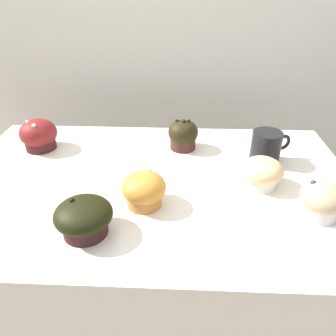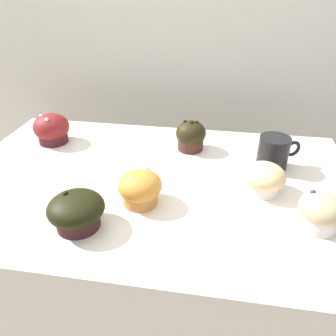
% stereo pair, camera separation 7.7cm
% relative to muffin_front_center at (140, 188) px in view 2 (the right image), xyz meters
% --- Properties ---
extents(wall_back, '(3.20, 0.10, 1.80)m').
position_rel_muffin_front_center_xyz_m(wall_back, '(0.01, 0.70, -0.08)').
color(wall_back, beige).
rests_on(wall_back, ground).
extents(display_counter, '(1.00, 0.64, 0.94)m').
position_rel_muffin_front_center_xyz_m(display_counter, '(0.01, 0.10, -0.51)').
color(display_counter, silver).
rests_on(display_counter, ground).
extents(muffin_front_center, '(0.10, 0.10, 0.08)m').
position_rel_muffin_front_center_xyz_m(muffin_front_center, '(0.00, 0.00, 0.00)').
color(muffin_front_center, '#CD833E').
rests_on(muffin_front_center, display_counter).
extents(muffin_back_left, '(0.10, 0.10, 0.09)m').
position_rel_muffin_front_center_xyz_m(muffin_back_left, '(-0.33, 0.25, 0.00)').
color(muffin_back_left, '#461B20').
rests_on(muffin_back_left, display_counter).
extents(muffin_back_right, '(0.11, 0.11, 0.08)m').
position_rel_muffin_front_center_xyz_m(muffin_back_right, '(-0.11, -0.10, -0.00)').
color(muffin_back_right, '#391B1D').
rests_on(muffin_back_right, display_counter).
extents(muffin_front_left, '(0.10, 0.10, 0.07)m').
position_rel_muffin_front_center_xyz_m(muffin_front_left, '(0.27, 0.09, -0.00)').
color(muffin_front_left, white).
rests_on(muffin_front_left, display_counter).
extents(muffin_front_right, '(0.09, 0.09, 0.07)m').
position_rel_muffin_front_center_xyz_m(muffin_front_right, '(0.37, -0.02, -0.00)').
color(muffin_front_right, silver).
rests_on(muffin_front_right, display_counter).
extents(muffin_back_center, '(0.09, 0.09, 0.09)m').
position_rel_muffin_front_center_xyz_m(muffin_back_center, '(0.08, 0.27, 0.00)').
color(muffin_back_center, '#46281E').
rests_on(muffin_back_center, display_counter).
extents(coffee_cup, '(0.11, 0.08, 0.09)m').
position_rel_muffin_front_center_xyz_m(coffee_cup, '(0.30, 0.20, 0.01)').
color(coffee_cup, black).
rests_on(coffee_cup, display_counter).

